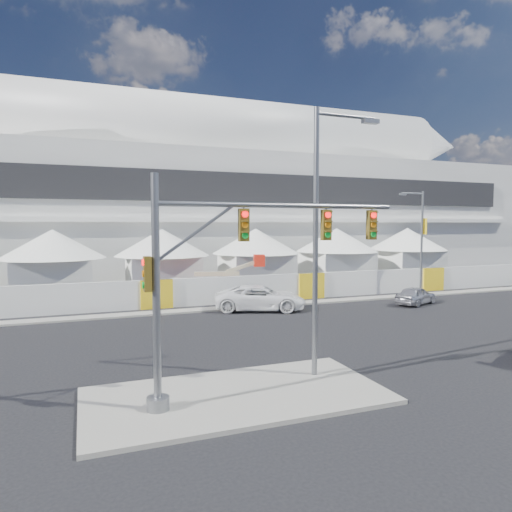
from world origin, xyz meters
name	(u,v)px	position (x,y,z in m)	size (l,w,h in m)	color
ground	(343,355)	(0.00, 0.00, 0.00)	(160.00, 160.00, 0.00)	black
median_island	(237,396)	(-6.00, -3.00, 0.07)	(10.00, 5.00, 0.15)	gray
far_curb	(467,292)	(20.00, 12.50, 0.06)	(80.00, 1.20, 0.12)	gray
stadium	(235,197)	(8.71, 41.50, 9.45)	(80.00, 24.80, 21.98)	silver
tent_row	(211,253)	(0.50, 24.00, 3.15)	(53.40, 8.40, 5.40)	white
hoarding_fence	(311,286)	(6.00, 14.50, 1.00)	(70.00, 0.25, 2.00)	white
scaffold_tower	(478,223)	(46.00, 36.00, 6.00)	(4.40, 4.40, 12.00)	#595B60
sedan_silver	(416,295)	(11.84, 9.31, 0.66)	(3.90, 1.57, 1.33)	#B9B9BE
pickup_curb	(260,298)	(0.46, 11.26, 0.85)	(6.10, 2.81, 1.70)	white
lot_car_a	(398,279)	(16.96, 17.84, 0.69)	(4.17, 1.46, 1.38)	white
lot_car_b	(472,273)	(27.59, 19.19, 0.75)	(4.42, 1.78, 1.50)	black
lot_car_c	(53,298)	(-12.77, 17.54, 0.65)	(4.45, 1.81, 1.29)	#B4B4B9
traffic_mast	(216,279)	(-6.83, -3.41, 4.12)	(8.71, 0.70, 7.20)	slate
streetlight_median	(322,224)	(-2.38, -2.20, 5.85)	(2.75, 0.28, 9.94)	gray
streetlight_curb	(420,235)	(14.84, 12.50, 4.92)	(2.51, 0.56, 8.47)	gray
boom_lift	(210,286)	(-1.21, 17.91, 0.91)	(6.88, 2.33, 3.39)	red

